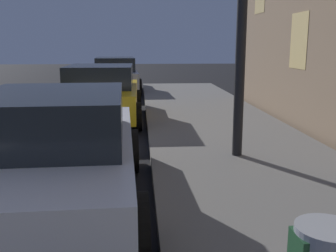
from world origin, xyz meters
TOP-DOWN VIEW (x-y plane):
  - car_white at (2.85, 4.19)m, footprint 2.12×4.33m
  - car_yellow_cab at (2.85, 9.75)m, footprint 2.06×4.02m
  - car_silver at (2.85, 15.97)m, footprint 2.16×4.16m

SIDE VIEW (x-z plane):
  - car_white at x=2.85m, z-range -0.01..1.42m
  - car_yellow_cab at x=2.85m, z-range 0.00..1.43m
  - car_silver at x=2.85m, z-range 0.00..1.43m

